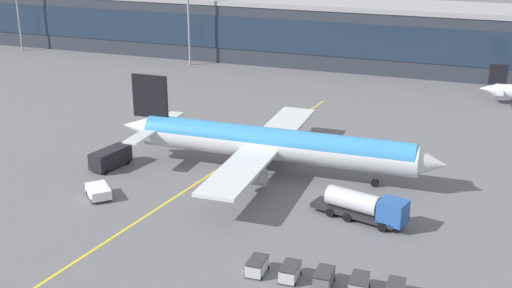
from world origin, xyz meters
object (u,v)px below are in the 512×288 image
pushback_tug (98,191)px  baggage_cart_3 (359,284)px  main_airliner (273,144)px  lavatory_truck (111,157)px  fuel_tanker (365,206)px  baggage_cart_0 (257,266)px  baggage_cart_2 (324,278)px  baggage_cart_1 (290,272)px

pushback_tug → baggage_cart_3: size_ratio=1.62×
main_airliner → lavatory_truck: size_ratio=6.97×
fuel_tanker → baggage_cart_0: size_ratio=4.15×
pushback_tug → baggage_cart_2: size_ratio=1.62×
pushback_tug → baggage_cart_3: (32.99, -9.71, -0.07)m
main_airliner → lavatory_truck: bearing=-166.1°
fuel_tanker → pushback_tug: bearing=-171.8°
baggage_cart_0 → baggage_cart_2: 6.40m
baggage_cart_1 → baggage_cart_3: 6.40m
fuel_tanker → baggage_cart_3: (2.25, -14.14, -0.96)m
baggage_cart_0 → baggage_cart_2: bearing=0.7°
baggage_cart_1 → pushback_tug: bearing=159.8°
main_airliner → pushback_tug: 22.28m
main_airliner → baggage_cart_1: 25.91m
baggage_cart_2 → baggage_cart_3: same height
main_airliner → baggage_cart_0: (6.40, -23.88, -3.26)m
baggage_cart_1 → baggage_cart_2: bearing=0.7°
fuel_tanker → baggage_cart_2: fuel_tanker is taller
lavatory_truck → baggage_cart_1: bearing=-31.8°
baggage_cart_0 → baggage_cart_1: size_ratio=1.00×
baggage_cart_3 → pushback_tug: bearing=163.6°
fuel_tanker → pushback_tug: fuel_tanker is taller
baggage_cart_2 → fuel_tanker: bearing=86.2°
lavatory_truck → baggage_cart_1: (30.23, -18.74, -0.64)m
baggage_cart_0 → baggage_cart_3: same height
pushback_tug → fuel_tanker: bearing=8.2°
main_airliner → baggage_cart_3: bearing=-56.0°
fuel_tanker → baggage_cart_3: 14.35m
main_airliner → lavatory_truck: (-20.64, -5.10, -2.62)m
baggage_cart_3 → lavatory_truck: bearing=153.0°
baggage_cart_0 → baggage_cart_2: size_ratio=1.00×
pushback_tug → main_airliner: bearing=39.6°
pushback_tug → baggage_cart_2: (29.79, -9.75, -0.07)m
baggage_cart_1 → baggage_cart_3: bearing=0.7°
baggage_cart_1 → baggage_cart_2: size_ratio=1.00×
main_airliner → baggage_cart_2: bearing=-61.7°
baggage_cart_1 → baggage_cart_2: same height
lavatory_truck → baggage_cart_2: 38.31m
main_airliner → baggage_cart_1: bearing=-68.1°
fuel_tanker → baggage_cart_3: fuel_tanker is taller
baggage_cart_1 → baggage_cart_0: bearing=-179.3°
pushback_tug → baggage_cart_1: size_ratio=1.62×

